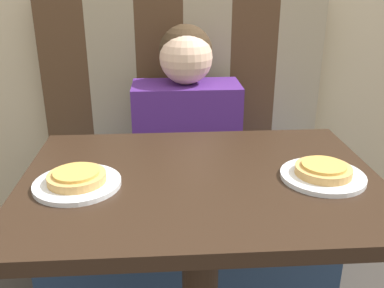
% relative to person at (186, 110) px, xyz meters
% --- Properties ---
extents(booth_seat, '(1.21, 0.54, 0.44)m').
position_rel_person_xyz_m(booth_seat, '(0.00, -0.00, -0.53)').
color(booth_seat, navy).
rests_on(booth_seat, ground_plane).
extents(booth_backrest, '(1.21, 0.07, 0.74)m').
position_rel_person_xyz_m(booth_backrest, '(0.00, 0.23, 0.06)').
color(booth_backrest, '#4C331E').
rests_on(booth_backrest, booth_seat).
extents(dining_table, '(0.89, 0.64, 0.78)m').
position_rel_person_xyz_m(dining_table, '(0.00, -0.67, -0.09)').
color(dining_table, black).
rests_on(dining_table, ground_plane).
extents(person, '(0.42, 0.23, 0.63)m').
position_rel_person_xyz_m(person, '(0.00, 0.00, 0.00)').
color(person, '#4C237A').
rests_on(person, booth_seat).
extents(plate_left, '(0.21, 0.21, 0.01)m').
position_rel_person_xyz_m(plate_left, '(-0.30, -0.70, 0.04)').
color(plate_left, white).
rests_on(plate_left, dining_table).
extents(plate_right, '(0.21, 0.21, 0.01)m').
position_rel_person_xyz_m(plate_right, '(0.30, -0.70, 0.04)').
color(plate_right, white).
rests_on(plate_right, dining_table).
extents(pizza_left, '(0.14, 0.14, 0.03)m').
position_rel_person_xyz_m(pizza_left, '(-0.30, -0.70, 0.06)').
color(pizza_left, tan).
rests_on(pizza_left, plate_left).
extents(pizza_right, '(0.14, 0.14, 0.03)m').
position_rel_person_xyz_m(pizza_right, '(0.30, -0.70, 0.06)').
color(pizza_right, tan).
rests_on(pizza_right, plate_right).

